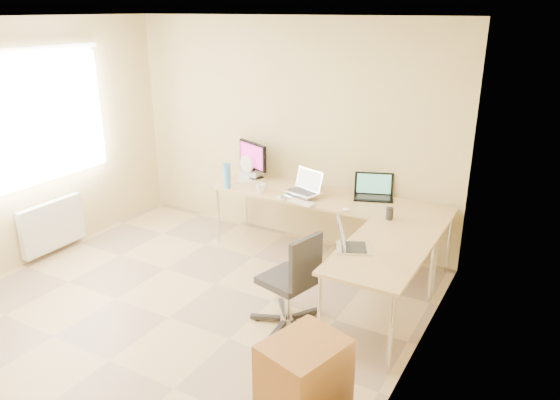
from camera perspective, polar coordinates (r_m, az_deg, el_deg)
The scene contains 25 objects.
floor at distance 5.05m, azimuth -11.96°, elevation -12.36°, with size 4.50×4.50×0.00m, color tan.
ceiling at distance 4.28m, azimuth -14.58°, elevation 18.53°, with size 4.50×4.50×0.00m, color white.
wall_back at distance 6.27m, azimuth 0.84°, elevation 7.46°, with size 4.50×4.50×0.00m, color #CCBA6E.
wall_left at distance 6.08m, azimuth -28.02°, elevation 4.69°, with size 4.50×4.50×0.00m, color #CCBA6E.
wall_right at distance 3.50m, azimuth 13.29°, elevation -3.56°, with size 4.50×4.50×0.00m, color #CCBA6E.
desk_main at distance 5.90m, azimuth 5.09°, elevation -2.99°, with size 2.65×0.70×0.73m, color tan.
desk_return at distance 4.75m, azimuth 10.78°, elevation -9.37°, with size 0.70×1.30×0.73m, color tan.
monitor at distance 6.37m, azimuth -2.95°, elevation 4.38°, with size 0.51×0.16×0.44m, color black.
book_stack at distance 5.88m, azimuth 2.28°, elevation 1.05°, with size 0.20×0.28×0.05m, color #236F5F.
laptop_center at distance 5.70m, azimuth 2.52°, elevation 1.97°, with size 0.38×0.29×0.25m, color silver.
laptop_black at distance 5.75m, azimuth 10.14°, elevation 1.42°, with size 0.42×0.31×0.26m, color black.
keyboard at distance 5.61m, azimuth 1.78°, elevation -0.05°, with size 0.45×0.13×0.02m, color white.
mouse at distance 5.38m, azimuth 7.18°, elevation -1.03°, with size 0.09×0.06×0.03m, color white.
mug at distance 5.87m, azimuth -2.11°, elevation 1.29°, with size 0.11×0.11×0.10m, color white.
cd_stack at distance 5.67m, azimuth 0.62°, elevation 0.22°, with size 0.12×0.12×0.03m, color #B3B4C1.
water_bottle at distance 6.01m, azimuth -5.76°, elevation 2.63°, with size 0.08×0.08×0.29m, color #459BDB.
papers at distance 6.37m, azimuth -3.67°, elevation 2.33°, with size 0.22×0.32×0.01m, color beige.
white_box at distance 6.44m, azimuth -3.18°, elevation 2.89°, with size 0.22×0.16×0.08m, color silver.
desk_fan at distance 6.37m, azimuth -3.42°, elevation 3.54°, with size 0.20×0.20×0.26m, color white.
black_cup at distance 5.22m, azimuth 11.79°, elevation -1.46°, with size 0.07×0.07×0.12m, color #262626.
laptop_return at distance 4.52m, azimuth 8.06°, elevation -3.93°, with size 0.28×0.35×0.23m, color silver.
office_chair at distance 4.62m, azimuth 0.82°, elevation -7.92°, with size 0.54×0.54×0.91m, color #2A2829.
cabinet at distance 3.60m, azimuth 2.59°, elevation -19.86°, with size 0.42×0.52×0.71m, color #9E7646.
radiator at distance 6.51m, azimuth -23.44°, elevation -2.52°, with size 0.09×0.80×0.55m, color white.
window at distance 6.21m, azimuth -25.08°, elevation 7.81°, with size 0.10×1.80×1.40m, color white.
Camera 1 is at (2.94, -3.11, 2.67)m, focal length 33.75 mm.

